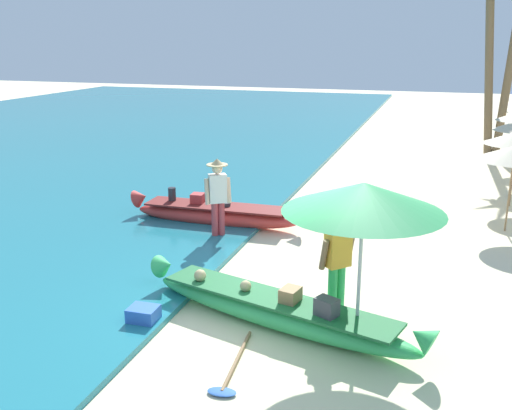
# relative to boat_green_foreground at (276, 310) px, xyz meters

# --- Properties ---
(ground_plane) EXTENTS (80.00, 80.00, 0.00)m
(ground_plane) POSITION_rel_boat_green_foreground_xyz_m (-0.07, 0.31, -0.25)
(ground_plane) COLOR beige
(boat_green_foreground) EXTENTS (4.68, 1.83, 0.70)m
(boat_green_foreground) POSITION_rel_boat_green_foreground_xyz_m (0.00, 0.00, 0.00)
(boat_green_foreground) COLOR #38B760
(boat_green_foreground) RESTS_ON ground
(boat_red_midground) EXTENTS (4.16, 0.78, 0.78)m
(boat_red_midground) POSITION_rel_boat_green_foreground_xyz_m (-2.63, 4.21, 0.02)
(boat_red_midground) COLOR red
(boat_red_midground) RESTS_ON ground
(person_vendor_hatted) EXTENTS (0.57, 0.47, 1.75)m
(person_vendor_hatted) POSITION_rel_boat_green_foreground_xyz_m (-2.22, 3.33, 0.76)
(person_vendor_hatted) COLOR #B2383D
(person_vendor_hatted) RESTS_ON ground
(person_tourist_customer) EXTENTS (0.52, 0.53, 1.65)m
(person_tourist_customer) POSITION_rel_boat_green_foreground_xyz_m (0.81, 0.42, 0.68)
(person_tourist_customer) COLOR green
(person_tourist_customer) RESTS_ON ground
(patio_umbrella_large) EXTENTS (2.15, 2.15, 2.33)m
(patio_umbrella_large) POSITION_rel_boat_green_foreground_xyz_m (1.21, -0.17, 1.87)
(patio_umbrella_large) COLOR #B7B7BC
(patio_umbrella_large) RESTS_ON ground
(palm_tree_tall_inland) EXTENTS (2.61, 2.70, 6.63)m
(palm_tree_tall_inland) POSITION_rel_boat_green_foreground_xyz_m (3.31, 14.77, 5.03)
(palm_tree_tall_inland) COLOR brown
(palm_tree_tall_inland) RESTS_ON ground
(cooler_box) EXTENTS (0.43, 0.37, 0.30)m
(cooler_box) POSITION_rel_boat_green_foreground_xyz_m (-1.87, -0.61, -0.10)
(cooler_box) COLOR blue
(cooler_box) RESTS_ON ground
(paddle) EXTENTS (0.38, 1.61, 0.05)m
(paddle) POSITION_rel_boat_green_foreground_xyz_m (-0.19, -1.39, -0.22)
(paddle) COLOR #8E6B47
(paddle) RESTS_ON ground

